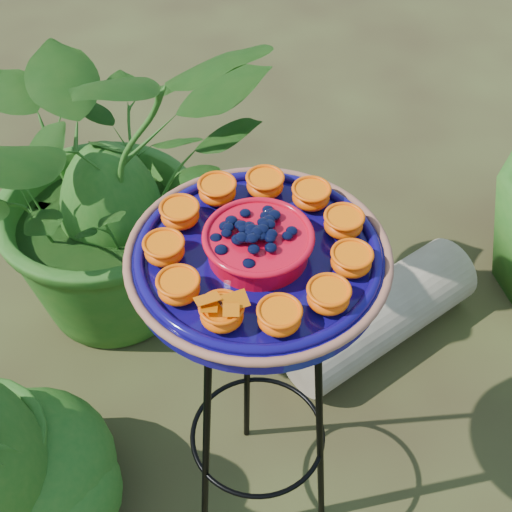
% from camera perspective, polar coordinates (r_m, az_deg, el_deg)
% --- Properties ---
extents(ground_plane, '(20.00, 20.00, 0.00)m').
position_cam_1_polar(ground_plane, '(1.88, 2.51, -15.57)').
color(ground_plane, black).
rests_on(ground_plane, ground).
extents(tripod_stand, '(0.36, 0.36, 0.80)m').
position_cam_1_polar(tripod_stand, '(1.40, 0.14, -9.88)').
color(tripod_stand, black).
rests_on(tripod_stand, ground).
extents(feeder_dish, '(0.50, 0.50, 0.10)m').
position_cam_1_polar(feeder_dish, '(1.13, 0.18, 0.12)').
color(feeder_dish, '#0D0756').
rests_on(feeder_dish, tripod_stand).
extents(driftwood_log, '(0.57, 0.54, 0.20)m').
position_cam_1_polar(driftwood_log, '(2.03, 9.83, -4.64)').
color(driftwood_log, gray).
rests_on(driftwood_log, ground).
extents(shrub_back_left, '(1.08, 1.04, 0.93)m').
position_cam_1_polar(shrub_back_left, '(1.90, -11.99, 6.40)').
color(shrub_back_left, '#1E5416').
rests_on(shrub_back_left, ground).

